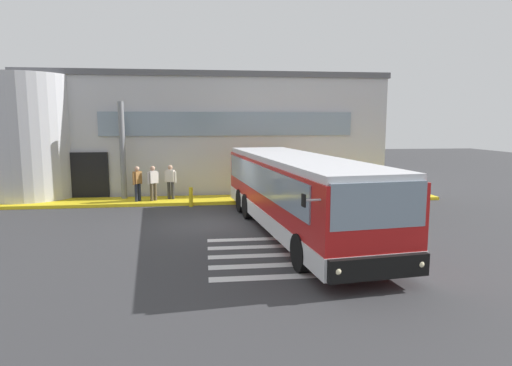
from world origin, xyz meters
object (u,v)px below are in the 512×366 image
at_px(bus_main_foreground, 296,195).
at_px(safety_bollard_yellow, 191,197).
at_px(passenger_at_curb_edge, 171,180).
at_px(passenger_by_doorway, 153,181).
at_px(passenger_near_column, 137,182).
at_px(entry_support_column, 122,150).

height_order(bus_main_foreground, safety_bollard_yellow, bus_main_foreground).
xyz_separation_m(passenger_at_curb_edge, safety_bollard_yellow, (1.01, -1.29, -0.63)).
distance_m(passenger_by_doorway, safety_bollard_yellow, 2.16).
bearing_deg(passenger_at_curb_edge, safety_bollard_yellow, -51.82).
bearing_deg(bus_main_foreground, passenger_by_doorway, 132.54).
bearing_deg(passenger_near_column, passenger_by_doorway, 8.47).
relative_size(entry_support_column, passenger_by_doorway, 2.82).
height_order(passenger_near_column, passenger_by_doorway, same).
distance_m(passenger_at_curb_edge, safety_bollard_yellow, 1.76).
bearing_deg(passenger_near_column, safety_bollard_yellow, -18.57).
relative_size(bus_main_foreground, passenger_by_doorway, 7.10).
distance_m(entry_support_column, bus_main_foreground, 10.08).
xyz_separation_m(bus_main_foreground, passenger_by_doorway, (-5.65, 6.16, -0.22)).
bearing_deg(safety_bollard_yellow, passenger_at_curb_edge, 128.18).
relative_size(bus_main_foreground, passenger_at_curb_edge, 7.10).
bearing_deg(passenger_by_doorway, bus_main_foreground, -47.46).
xyz_separation_m(passenger_by_doorway, safety_bollard_yellow, (1.83, -0.95, -0.66)).
height_order(entry_support_column, safety_bollard_yellow, entry_support_column).
bearing_deg(passenger_by_doorway, safety_bollard_yellow, -27.53).
relative_size(passenger_at_curb_edge, safety_bollard_yellow, 1.86).
bearing_deg(passenger_at_curb_edge, passenger_near_column, -163.76).
relative_size(entry_support_column, passenger_at_curb_edge, 2.82).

